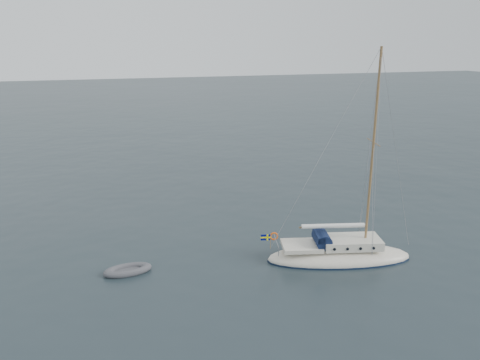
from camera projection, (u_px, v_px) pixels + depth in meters
name	position (u px, v px, depth m)	size (l,w,h in m)	color
ground	(280.00, 254.00, 30.96)	(300.00, 300.00, 0.00)	black
sailboat	(340.00, 245.00, 29.90)	(9.77, 2.92, 13.91)	beige
dinghy	(128.00, 270.00, 28.45)	(2.93, 1.32, 0.42)	#444549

